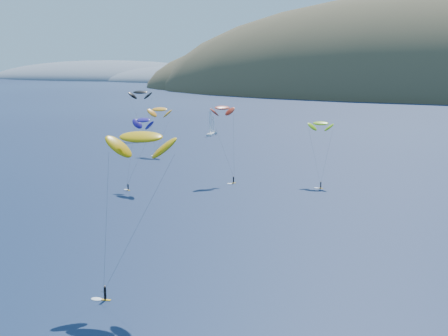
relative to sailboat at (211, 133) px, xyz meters
name	(u,v)px	position (x,y,z in m)	size (l,w,h in m)	color
headland	(125,81)	(-378.26, 552.67, -4.33)	(460.00, 250.00, 60.00)	slate
sailboat	(211,133)	(0.00, 0.00, 0.00)	(9.83, 8.43, 11.94)	silver
kitesurfer_1	(160,109)	(4.15, -54.21, 14.66)	(9.29, 7.62, 18.20)	gold
kitesurfer_2	(141,137)	(62.27, -168.14, 21.65)	(10.73, 10.67, 25.47)	gold
kitesurfer_3	(321,124)	(67.73, -80.99, 15.05)	(6.73, 10.46, 17.94)	gold
kitesurfer_9	(222,108)	(41.81, -88.08, 18.97)	(9.07, 8.68, 22.02)	gold
kitesurfer_10	(143,120)	(26.38, -104.67, 16.64)	(8.65, 9.85, 19.83)	gold
kitesurfer_12	(140,92)	(-22.69, -20.83, 18.19)	(10.85, 9.04, 21.78)	gold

